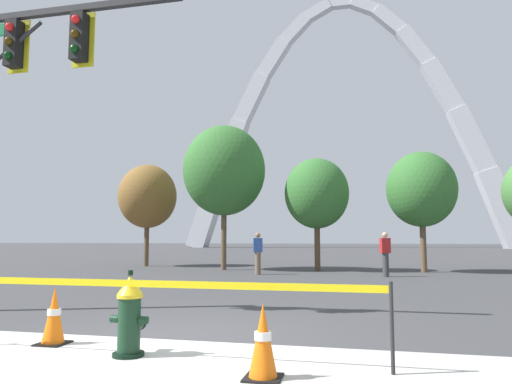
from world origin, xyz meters
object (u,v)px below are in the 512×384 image
fire_hydrant (130,315)px  pedestrian_standing_center (258,253)px  monument_arch (343,134)px  traffic_cone_mid_sidewalk (263,342)px  traffic_cone_by_hydrant (54,316)px  traffic_signal_gantry (0,95)px  pedestrian_walking_left (385,254)px

fire_hydrant → pedestrian_standing_center: size_ratio=0.62×
fire_hydrant → monument_arch: bearing=89.8°
traffic_cone_mid_sidewalk → pedestrian_standing_center: size_ratio=0.46×
traffic_cone_by_hydrant → monument_arch: (1.42, 63.14, 16.30)m
traffic_signal_gantry → pedestrian_standing_center: 11.03m
traffic_cone_mid_sidewalk → monument_arch: bearing=91.4°
pedestrian_walking_left → pedestrian_standing_center: 4.69m
traffic_signal_gantry → monument_arch: monument_arch is taller
traffic_cone_by_hydrant → fire_hydrant: bearing=-15.0°
traffic_signal_gantry → traffic_cone_by_hydrant: bearing=-34.8°
pedestrian_walking_left → pedestrian_standing_center: (-4.69, 0.06, 0.00)m
traffic_signal_gantry → pedestrian_walking_left: bearing=53.7°
pedestrian_standing_center → traffic_cone_by_hydrant: bearing=-89.9°
traffic_signal_gantry → monument_arch: 62.64m
fire_hydrant → traffic_cone_by_hydrant: fire_hydrant is taller
traffic_cone_by_hydrant → pedestrian_walking_left: 12.92m
traffic_cone_by_hydrant → pedestrian_walking_left: (4.68, 12.03, 0.46)m
traffic_cone_mid_sidewalk → traffic_signal_gantry: (-5.70, 2.77, 3.71)m
pedestrian_walking_left → pedestrian_standing_center: bearing=179.3°
fire_hydrant → traffic_cone_by_hydrant: size_ratio=1.36×
fire_hydrant → traffic_cone_mid_sidewalk: size_ratio=1.36×
monument_arch → pedestrian_standing_center: size_ratio=30.00×
monument_arch → pedestrian_walking_left: bearing=-86.3°
traffic_cone_mid_sidewalk → monument_arch: 66.05m
traffic_cone_mid_sidewalk → traffic_signal_gantry: 7.34m
monument_arch → pedestrian_standing_center: bearing=-91.6°
pedestrian_walking_left → traffic_cone_mid_sidewalk: bearing=-97.7°
traffic_cone_by_hydrant → pedestrian_standing_center: pedestrian_standing_center is taller
monument_arch → pedestrian_walking_left: size_ratio=30.00×
fire_hydrant → traffic_cone_mid_sidewalk: (1.70, -0.52, -0.11)m
traffic_cone_mid_sidewalk → pedestrian_walking_left: (1.74, 12.88, 0.46)m
pedestrian_walking_left → fire_hydrant: bearing=-105.5°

